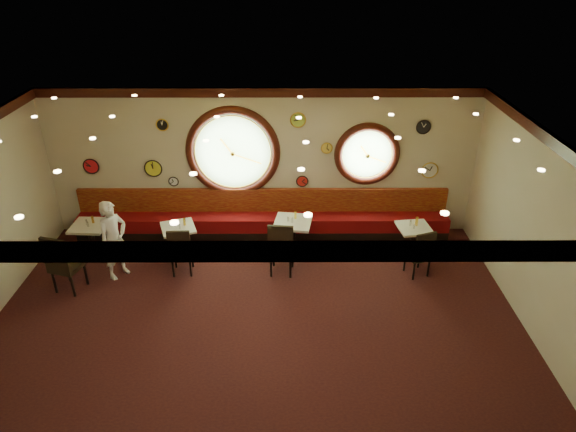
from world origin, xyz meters
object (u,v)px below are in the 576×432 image
Objects in this scene: table_b at (179,238)px; chair_d at (421,251)px; table_a at (91,237)px; condiment_b_salt at (174,224)px; condiment_b_pepper at (180,226)px; condiment_d_bottle at (417,221)px; condiment_c_salt at (288,219)px; condiment_d_pepper at (414,227)px; waiter at (114,240)px; condiment_b_bottle at (184,222)px; chair_b at (180,249)px; table_d at (413,238)px; condiment_d_salt at (410,223)px; condiment_a_pepper at (88,224)px; table_c at (293,234)px; condiment_c_pepper at (292,220)px; chair_a at (62,261)px; chair_c at (281,246)px; condiment_c_bottle at (295,215)px; condiment_a_bottle at (93,220)px; condiment_a_salt at (87,222)px.

chair_d is at bearing -8.50° from table_b.
table_a is 1.71m from condiment_b_salt.
condiment_d_bottle is (4.72, 0.14, 0.03)m from condiment_b_pepper.
condiment_c_salt is 1.04× the size of condiment_d_pepper.
chair_d reaches higher than condiment_b_salt.
chair_d is 5.79m from waiter.
condiment_b_bottle is 1.39m from waiter.
chair_b is 1.24m from waiter.
condiment_d_salt is (-0.07, 0.06, 0.31)m from table_d.
table_c is at bearing 1.69° from condiment_a_pepper.
condiment_d_salt is 2.37m from condiment_c_pepper.
condiment_d_bottle is at bearing 0.02° from condiment_b_bottle.
condiment_c_pepper is at bearing 32.35° from chair_a.
table_a is 6.48m from condiment_d_pepper.
chair_c is at bearing -166.33° from table_d.
condiment_d_bottle reaches higher than table_a.
chair_a reaches higher than condiment_c_bottle.
condiment_c_bottle is (2.29, 0.25, 0.12)m from condiment_b_pepper.
chair_b is 4.56m from chair_d.
condiment_d_pepper is 6.41m from condiment_a_bottle.
condiment_d_bottle is (6.55, 0.04, 0.32)m from table_a.
condiment_d_bottle is at bearing 27.00° from chair_a.
chair_d is at bearing -84.84° from condiment_d_salt.
condiment_c_bottle is (0.15, 0.12, 0.03)m from condiment_c_salt.
condiment_c_pepper reaches higher than condiment_b_bottle.
condiment_d_pepper is (6.47, -0.09, 0.27)m from table_a.
condiment_c_salt is at bearing 0.76° from condiment_b_salt.
condiment_b_salt is (1.72, 0.01, -0.05)m from condiment_a_salt.
condiment_b_bottle is (0.13, 0.06, 0.34)m from table_b.
waiter is (0.80, 0.54, 0.11)m from chair_a.
chair_b is 4.67m from condiment_d_bottle.
condiment_d_salt is at bearing 0.60° from table_b.
chair_d is 5.49× the size of condiment_a_salt.
condiment_b_bottle is 4.64m from condiment_d_bottle.
condiment_b_salt reaches higher than table_b.
condiment_c_salt reaches higher than condiment_a_salt.
chair_b is at bearing -163.24° from condiment_c_pepper.
condiment_c_pepper reaches higher than condiment_b_pepper.
condiment_a_bottle is at bearing 178.44° from condiment_d_pepper.
condiment_a_pepper is 0.92m from waiter.
condiment_a_salt is at bearing 179.77° from condiment_c_pepper.
table_c is at bearing -115.48° from condiment_c_bottle.
condiment_a_salt reaches higher than table_c.
table_c is 2.37m from condiment_d_salt.
chair_a is (-6.58, -1.19, 0.24)m from table_d.
condiment_c_salt is at bearing -178.06° from table_c.
condiment_b_salt is 0.74× the size of condiment_d_salt.
condiment_a_salt is (-6.53, 0.02, 0.36)m from table_d.
chair_c is (-0.23, -0.72, 0.15)m from table_c.
chair_d is at bearing -6.31° from condiment_a_salt.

